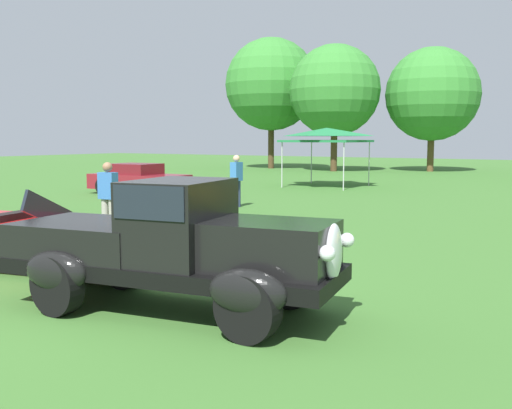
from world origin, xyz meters
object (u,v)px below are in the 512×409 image
spectator_near_truck (108,196)px  canopy_tent_left_field (327,134)px  spectator_between_cars (236,179)px  neighbor_convertible (42,235)px  show_car_burgundy (138,179)px  feature_pickup_truck (174,245)px

spectator_near_truck → canopy_tent_left_field: (-1.67, 15.32, 1.51)m
spectator_near_truck → spectator_between_cars: same height
neighbor_convertible → spectator_near_truck: 3.31m
neighbor_convertible → spectator_near_truck: spectator_near_truck is taller
show_car_burgundy → spectator_near_truck: (6.54, -8.00, 0.31)m
show_car_burgundy → canopy_tent_left_field: (4.87, 7.32, 1.83)m
feature_pickup_truck → canopy_tent_left_field: (-6.67, 19.09, 1.56)m
feature_pickup_truck → show_car_burgundy: feature_pickup_truck is taller
spectator_between_cars → canopy_tent_left_field: bearing=96.3°
neighbor_convertible → feature_pickup_truck: bearing=-12.7°
canopy_tent_left_field → spectator_near_truck: bearing=-83.8°
feature_pickup_truck → spectator_near_truck: 6.26m
show_car_burgundy → canopy_tent_left_field: 8.98m
neighbor_convertible → spectator_between_cars: size_ratio=2.69×
show_car_burgundy → neighbor_convertible: bearing=-53.9°
feature_pickup_truck → spectator_near_truck: bearing=143.0°
show_car_burgundy → spectator_between_cars: spectator_between_cars is taller
feature_pickup_truck → neighbor_convertible: feature_pickup_truck is taller
neighbor_convertible → spectator_between_cars: spectator_between_cars is taller
spectator_near_truck → feature_pickup_truck: bearing=-37.0°
show_car_burgundy → spectator_near_truck: size_ratio=2.44×
show_car_burgundy → canopy_tent_left_field: size_ratio=1.23×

